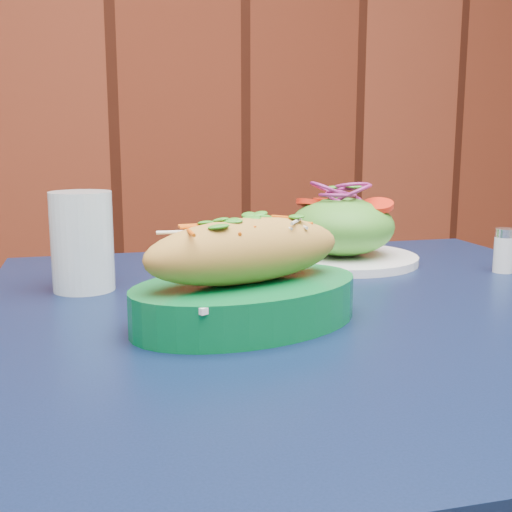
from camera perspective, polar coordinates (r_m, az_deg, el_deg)
name	(u,v)px	position (r m, az deg, el deg)	size (l,w,h in m)	color
cafe_table	(333,377)	(0.77, 6.83, -10.63)	(0.89, 0.89, 0.75)	black
banh_mi_basket	(247,279)	(0.66, -0.84, -2.09)	(0.29, 0.22, 0.12)	#06672E
salad_plate	(342,232)	(0.99, 7.62, 2.14)	(0.23, 0.23, 0.12)	white
water_glass	(82,241)	(0.83, -15.19, 1.26)	(0.08, 0.08, 0.12)	silver
salt_shaker	(504,250)	(0.97, 21.17, 0.46)	(0.03, 0.03, 0.06)	white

